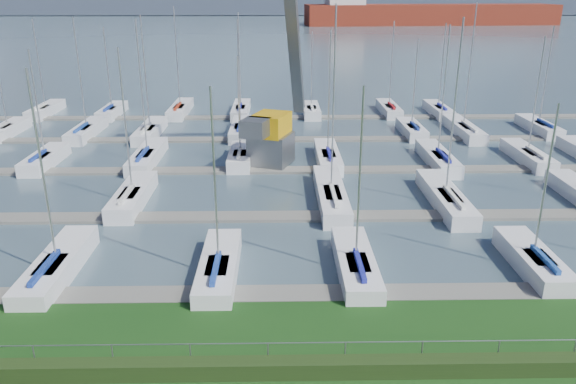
{
  "coord_description": "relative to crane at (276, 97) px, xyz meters",
  "views": [
    {
      "loc": [
        -0.55,
        -18.27,
        14.09
      ],
      "look_at": [
        0.0,
        12.0,
        3.0
      ],
      "focal_mm": 35.0,
      "sensor_mm": 36.0,
      "label": 1
    }
  ],
  "objects": [
    {
      "name": "water",
      "position": [
        0.7,
        231.17,
        -5.73
      ],
      "size": [
        800.0,
        540.0,
        0.2
      ],
      "primitive_type": "cube",
      "color": "#465A66"
    },
    {
      "name": "crane",
      "position": [
        0.0,
        0.0,
        0.0
      ],
      "size": [
        5.84,
        13.49,
        22.35
      ],
      "rotation": [
        0.0,
        0.0,
        -0.36
      ],
      "color": "#5C5F63",
      "rests_on": "water"
    },
    {
      "name": "sailboat_fleet",
      "position": [
        0.1,
        -0.17,
        0.1
      ],
      "size": [
        75.34,
        50.03,
        13.67
      ],
      "color": "#1A4391",
      "rests_on": "water"
    },
    {
      "name": "hedge",
      "position": [
        0.7,
        -29.23,
        -4.98
      ],
      "size": [
        80.0,
        0.7,
        0.7
      ],
      "primitive_type": "cube",
      "color": "#213413",
      "rests_on": "grass"
    },
    {
      "name": "cargo_ship_mid",
      "position": [
        57.39,
        187.64,
        -1.79
      ],
      "size": [
        101.29,
        24.93,
        21.5
      ],
      "rotation": [
        0.0,
        0.0,
        0.07
      ],
      "color": "maroon",
      "rests_on": "water"
    },
    {
      "name": "docks",
      "position": [
        0.7,
        -2.83,
        -5.55
      ],
      "size": [
        90.0,
        41.6,
        0.25
      ],
      "color": "slate",
      "rests_on": "water"
    },
    {
      "name": "fence",
      "position": [
        0.7,
        -28.83,
        -4.13
      ],
      "size": [
        80.0,
        0.04,
        0.04
      ],
      "primitive_type": "cylinder",
      "rotation": [
        0.0,
        1.57,
        0.0
      ],
      "color": "gray",
      "rests_on": "grass"
    },
    {
      "name": "foothill",
      "position": [
        0.7,
        301.17,
        0.67
      ],
      "size": [
        900.0,
        80.0,
        12.0
      ],
      "primitive_type": "cube",
      "color": "#3B4557",
      "rests_on": "water"
    }
  ]
}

